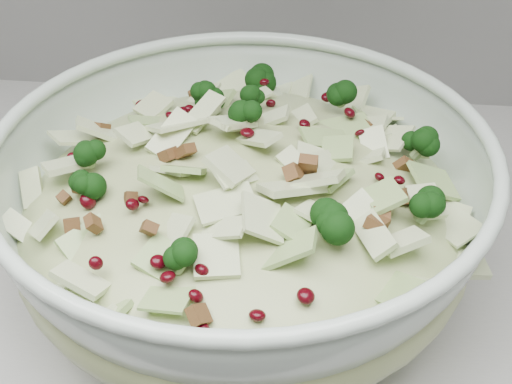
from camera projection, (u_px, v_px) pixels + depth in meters
mixing_bowl at (243, 218)px, 0.61m from camera, size 0.52×0.52×0.17m
salad at (243, 193)px, 0.60m from camera, size 0.50×0.50×0.17m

